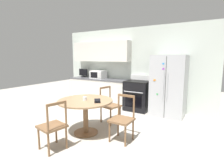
{
  "coord_description": "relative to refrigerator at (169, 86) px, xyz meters",
  "views": [
    {
      "loc": [
        2.47,
        -2.73,
        1.64
      ],
      "look_at": [
        0.13,
        1.15,
        0.95
      ],
      "focal_mm": 28.0,
      "sensor_mm": 36.0,
      "label": 1
    }
  ],
  "objects": [
    {
      "name": "dining_chair_right",
      "position": [
        -0.4,
        -2.02,
        -0.42
      ],
      "size": [
        0.42,
        0.42,
        0.9
      ],
      "rotation": [
        0.0,
        0.0,
        3.14
      ],
      "color": "brown",
      "rests_on": "ground_plane"
    },
    {
      "name": "refrigerator",
      "position": [
        0.0,
        0.0,
        0.0
      ],
      "size": [
        0.9,
        0.75,
        1.71
      ],
      "color": "#B2B5BA",
      "rests_on": "ground_plane"
    },
    {
      "name": "countertop_tv",
      "position": [
        -3.21,
        0.14,
        0.21
      ],
      "size": [
        0.36,
        0.16,
        0.31
      ],
      "color": "black",
      "rests_on": "kitchen_counter"
    },
    {
      "name": "back_wall",
      "position": [
        -1.64,
        0.37,
        0.59
      ],
      "size": [
        5.2,
        0.44,
        2.6
      ],
      "color": "silver",
      "rests_on": "ground_plane"
    },
    {
      "name": "wallet",
      "position": [
        -0.89,
        -2.16,
        -0.09
      ],
      "size": [
        0.17,
        0.17,
        0.07
      ],
      "color": "black",
      "rests_on": "dining_table"
    },
    {
      "name": "candle_glass",
      "position": [
        -1.23,
        -2.16,
        -0.08
      ],
      "size": [
        0.09,
        0.09,
        0.08
      ],
      "color": "silver",
      "rests_on": "dining_table"
    },
    {
      "name": "dining_table",
      "position": [
        -1.23,
        -2.13,
        -0.26
      ],
      "size": [
        1.17,
        1.17,
        0.74
      ],
      "color": "#997551",
      "rests_on": "ground_plane"
    },
    {
      "name": "ground_plane",
      "position": [
        -1.34,
        -2.22,
        -0.85
      ],
      "size": [
        14.0,
        14.0,
        0.0
      ],
      "primitive_type": "plane",
      "color": "#B2ADA3"
    },
    {
      "name": "oven_range",
      "position": [
        -0.94,
        0.04,
        -0.38
      ],
      "size": [
        0.74,
        0.68,
        1.08
      ],
      "color": "black",
      "rests_on": "ground_plane"
    },
    {
      "name": "dining_chair_near",
      "position": [
        -1.28,
        -2.98,
        -0.42
      ],
      "size": [
        0.49,
        0.49,
        0.9
      ],
      "rotation": [
        0.0,
        0.0,
        1.38
      ],
      "color": "brown",
      "rests_on": "ground_plane"
    },
    {
      "name": "kitchen_counter",
      "position": [
        -2.43,
        0.07,
        -0.4
      ],
      "size": [
        2.23,
        0.64,
        0.9
      ],
      "color": "silver",
      "rests_on": "ground_plane"
    },
    {
      "name": "microwave",
      "position": [
        -2.47,
        0.08,
        0.19
      ],
      "size": [
        0.5,
        0.4,
        0.28
      ],
      "color": "white",
      "rests_on": "kitchen_counter"
    },
    {
      "name": "dining_chair_far",
      "position": [
        -1.14,
        -1.3,
        -0.42
      ],
      "size": [
        0.5,
        0.5,
        0.9
      ],
      "rotation": [
        0.0,
        0.0,
        4.49
      ],
      "color": "brown",
      "rests_on": "ground_plane"
    }
  ]
}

